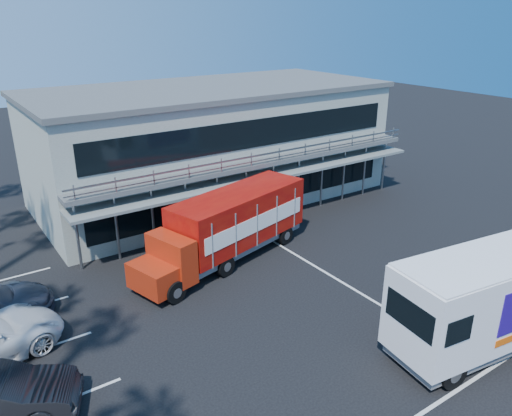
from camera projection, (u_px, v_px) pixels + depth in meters
ground at (329, 309)px, 20.88m from camera, size 120.00×120.00×0.00m
building at (212, 143)px, 32.60m from camera, size 22.40×12.00×7.30m
red_truck at (229, 225)px, 24.51m from camera, size 10.24×4.82×3.36m
white_van at (488, 299)px, 17.89m from camera, size 7.90×3.60×3.72m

